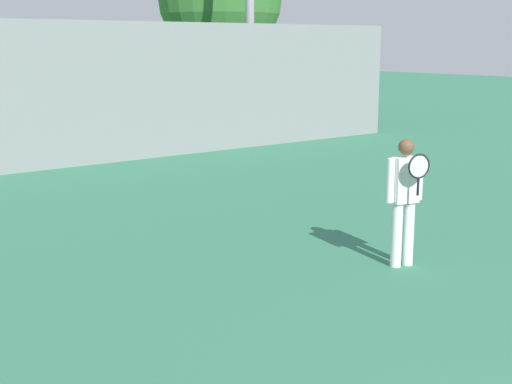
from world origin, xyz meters
name	(u,v)px	position (x,y,z in m)	size (l,w,h in m)	color
tennis_player	(405,196)	(2.90, 4.76, 0.93)	(0.52, 0.46, 1.65)	silver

